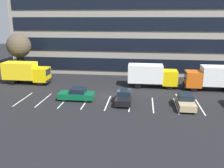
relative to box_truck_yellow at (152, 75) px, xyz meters
The scene contains 10 objects.
ground_plane 7.88m from the box_truck_yellow, 137.06° to the right, with size 120.00×120.00×0.00m, color black.
office_building 15.61m from the box_truck_yellow, 113.68° to the left, with size 40.92×11.59×18.00m.
lot_markings 9.85m from the box_truck_yellow, 125.36° to the right, with size 22.54×5.40×0.01m.
box_truck_yellow is the anchor object (origin of this frame).
box_truck_yellow_all 19.92m from the box_truck_yellow, behind, with size 7.39×2.45×3.43m.
box_truck_orange 8.83m from the box_truck_yellow, ahead, with size 7.67×2.54×3.56m.
sedan_tan 9.19m from the box_truck_yellow, 65.72° to the right, with size 1.86×4.45×1.59m.
sedan_black 8.44m from the box_truck_yellow, 115.25° to the right, with size 1.85×4.43×1.59m.
sedan_forest 12.18m from the box_truck_yellow, 143.00° to the right, with size 4.51×1.89×1.62m.
bare_tree 23.12m from the box_truck_yellow, behind, with size 4.09×4.09×7.68m.
Camera 1 is at (4.15, -31.15, 10.45)m, focal length 39.06 mm.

